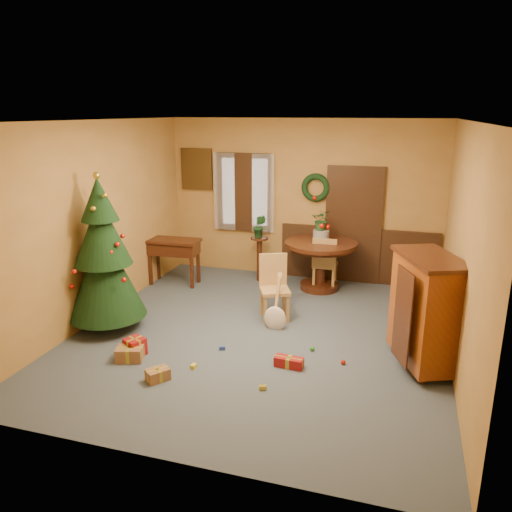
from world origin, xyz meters
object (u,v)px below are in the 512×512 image
at_px(chair_near, 274,284).
at_px(sideboard, 427,309).
at_px(dining_table, 320,256).
at_px(writing_desk, 174,250).
at_px(christmas_tree, 104,257).

distance_m(chair_near, sideboard, 2.34).
distance_m(dining_table, writing_desk, 2.60).
relative_size(chair_near, writing_desk, 1.02).
bearing_deg(writing_desk, chair_near, -24.35).
bearing_deg(sideboard, chair_near, 156.15).
bearing_deg(chair_near, sideboard, -23.85).
bearing_deg(writing_desk, christmas_tree, -91.85).
bearing_deg(sideboard, christmas_tree, -178.22).
relative_size(dining_table, writing_desk, 1.31).
bearing_deg(writing_desk, dining_table, 10.41).
height_order(dining_table, sideboard, sideboard).
bearing_deg(writing_desk, sideboard, -24.10).
bearing_deg(sideboard, writing_desk, 155.90).
xyz_separation_m(chair_near, christmas_tree, (-2.17, -1.07, 0.54)).
relative_size(writing_desk, sideboard, 0.68).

